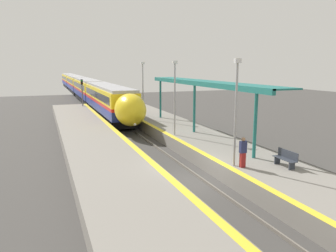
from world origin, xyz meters
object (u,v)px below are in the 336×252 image
object	(u,v)px
person_waiting	(243,152)
railway_signal	(82,93)
platform_bench	(286,158)
lamppost_near	(236,106)
lamppost_far	(143,87)
lamppost_mid	(175,93)
train	(82,86)

from	to	relation	value
person_waiting	railway_signal	distance (m)	31.05
platform_bench	lamppost_near	distance (m)	3.91
lamppost_near	lamppost_far	world-z (taller)	same
platform_bench	lamppost_near	world-z (taller)	lamppost_near
railway_signal	platform_bench	bearing A→B (deg)	-77.32
platform_bench	lamppost_mid	world-z (taller)	lamppost_mid
lamppost_near	lamppost_mid	size ratio (longest dim) A/B	1.00
railway_signal	lamppost_far	size ratio (longest dim) A/B	0.79
train	lamppost_mid	bearing A→B (deg)	-87.17
train	lamppost_near	world-z (taller)	lamppost_near
person_waiting	lamppost_far	bearing A→B (deg)	90.90
person_waiting	lamppost_far	xyz separation A→B (m)	(-0.28, 17.58, 2.41)
railway_signal	lamppost_far	distance (m)	13.93
train	railway_signal	distance (m)	22.75
train	lamppost_near	distance (m)	52.95
person_waiting	lamppost_mid	distance (m)	9.31
lamppost_near	lamppost_mid	world-z (taller)	same
person_waiting	railway_signal	size ratio (longest dim) A/B	0.36
lamppost_mid	train	bearing A→B (deg)	92.83
person_waiting	lamppost_far	distance (m)	17.74
railway_signal	lamppost_far	xyz separation A→B (m)	(4.56, -13.08, 1.45)
person_waiting	lamppost_mid	xyz separation A→B (m)	(-0.28, 8.99, 2.41)
platform_bench	railway_signal	xyz separation A→B (m)	(-7.07, 31.40, 1.34)
platform_bench	lamppost_mid	xyz separation A→B (m)	(-2.50, 9.73, 2.78)
lamppost_far	lamppost_near	bearing A→B (deg)	-90.00
railway_signal	lamppost_mid	xyz separation A→B (m)	(4.56, -21.67, 1.45)
train	platform_bench	world-z (taller)	train
platform_bench	lamppost_far	distance (m)	18.70
railway_signal	lamppost_mid	size ratio (longest dim) A/B	0.79
platform_bench	lamppost_mid	distance (m)	10.43
train	platform_bench	bearing A→B (deg)	-85.04
platform_bench	person_waiting	bearing A→B (deg)	161.63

